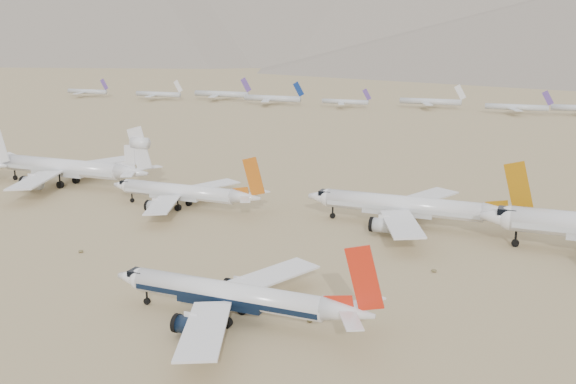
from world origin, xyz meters
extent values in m
plane|color=#8B7450|center=(0.00, 0.00, 0.00)|extent=(7000.00, 7000.00, 0.00)
cylinder|color=white|center=(12.25, -2.36, 4.30)|extent=(31.60, 3.73, 3.73)
cube|color=black|center=(12.25, -2.36, 3.83)|extent=(30.97, 3.79, 0.84)
sphere|color=white|center=(-3.55, -2.36, 4.30)|extent=(3.73, 3.73, 3.73)
cube|color=black|center=(-4.11, -2.36, 5.32)|extent=(2.61, 2.43, 0.93)
cone|color=white|center=(31.78, -2.36, 4.58)|extent=(7.90, 3.73, 3.73)
cube|color=white|center=(14.69, -13.45, 3.64)|extent=(12.20, 19.23, 0.58)
cube|color=white|center=(33.32, -5.99, 5.04)|extent=(5.02, 6.56, 0.22)
cylinder|color=black|center=(10.50, -10.13, 1.96)|extent=(4.39, 2.69, 2.69)
cube|color=white|center=(14.69, 8.72, 3.64)|extent=(12.20, 19.23, 0.58)
cube|color=white|center=(33.32, 1.27, 5.04)|extent=(5.02, 6.56, 0.22)
cylinder|color=black|center=(10.50, 5.40, 1.96)|extent=(4.39, 2.69, 2.69)
cube|color=red|center=(33.98, -2.36, 10.02)|extent=(5.99, 0.30, 9.87)
cylinder|color=black|center=(-2.61, -2.36, 0.56)|extent=(1.12, 0.47, 1.12)
cylinder|color=black|center=(13.57, -4.98, 0.78)|extent=(1.57, 0.93, 1.57)
cylinder|color=black|center=(13.57, 0.25, 0.78)|extent=(1.57, 0.93, 1.57)
sphere|color=white|center=(49.74, 52.63, 6.08)|extent=(5.29, 5.29, 5.29)
cube|color=black|center=(48.95, 52.63, 7.54)|extent=(3.70, 3.44, 1.32)
cylinder|color=black|center=(51.07, 52.63, 0.79)|extent=(1.59, 0.66, 1.59)
cylinder|color=white|center=(25.67, 58.58, 5.05)|extent=(36.16, 4.39, 4.39)
cube|color=silver|center=(25.67, 58.58, 4.50)|extent=(35.43, 4.46, 0.99)
sphere|color=white|center=(7.59, 58.58, 5.05)|extent=(4.39, 4.39, 4.39)
cube|color=black|center=(6.93, 58.58, 6.26)|extent=(3.08, 2.86, 1.10)
cone|color=white|center=(48.01, 58.58, 5.38)|extent=(9.04, 4.39, 4.39)
cube|color=white|center=(28.46, 45.83, 4.28)|extent=(13.96, 22.00, 0.68)
cube|color=white|center=(49.77, 54.40, 5.93)|extent=(5.74, 7.50, 0.26)
cylinder|color=silver|center=(23.66, 49.63, 2.30)|extent=(5.02, 3.16, 3.16)
cube|color=white|center=(28.46, 71.32, 4.28)|extent=(13.96, 22.00, 0.68)
cube|color=white|center=(49.77, 62.75, 5.93)|extent=(5.74, 7.50, 0.26)
cylinder|color=silver|center=(23.66, 67.52, 2.30)|extent=(5.02, 3.16, 3.16)
cube|color=#B4730C|center=(50.52, 58.58, 11.64)|extent=(6.85, 0.35, 11.29)
cylinder|color=black|center=(8.69, 58.58, 0.66)|extent=(1.32, 0.55, 1.32)
cylinder|color=black|center=(27.17, 55.50, 0.92)|extent=(1.85, 1.10, 1.85)
cylinder|color=black|center=(27.17, 61.65, 0.92)|extent=(1.85, 1.10, 1.85)
cylinder|color=white|center=(-31.01, 52.70, 4.38)|extent=(31.13, 3.80, 3.80)
cube|color=silver|center=(-31.01, 52.70, 3.90)|extent=(30.51, 3.86, 0.86)
sphere|color=white|center=(-46.57, 52.70, 4.38)|extent=(3.80, 3.80, 3.80)
cube|color=black|center=(-47.14, 52.70, 5.42)|extent=(2.66, 2.47, 0.95)
cone|color=white|center=(-11.77, 52.70, 4.66)|extent=(7.78, 3.80, 3.80)
cube|color=white|center=(-28.60, 41.72, 3.71)|extent=(12.02, 18.94, 0.59)
cube|color=white|center=(-10.26, 49.10, 5.14)|extent=(4.94, 6.46, 0.23)
cylinder|color=silver|center=(-32.74, 44.98, 1.99)|extent=(4.32, 2.74, 2.74)
cube|color=white|center=(-28.60, 63.68, 3.71)|extent=(12.02, 18.94, 0.59)
cube|color=white|center=(-10.26, 56.29, 5.14)|extent=(4.94, 6.46, 0.23)
cylinder|color=silver|center=(-32.74, 60.41, 1.99)|extent=(4.32, 2.74, 2.74)
cube|color=#C05C13|center=(-9.61, 52.70, 10.06)|extent=(5.90, 0.30, 9.72)
cylinder|color=black|center=(-45.62, 52.70, 0.57)|extent=(1.14, 0.48, 1.14)
cylinder|color=black|center=(-29.71, 50.03, 0.80)|extent=(1.60, 0.95, 1.60)
cylinder|color=black|center=(-29.71, 55.36, 0.80)|extent=(1.60, 0.95, 1.60)
cylinder|color=white|center=(-76.79, 61.90, 5.55)|extent=(40.33, 4.83, 4.83)
cube|color=silver|center=(-76.79, 61.90, 4.95)|extent=(39.52, 4.90, 1.09)
sphere|color=white|center=(-96.95, 61.90, 5.55)|extent=(4.83, 4.83, 4.83)
cube|color=black|center=(-97.68, 61.90, 6.88)|extent=(3.38, 3.14, 1.21)
cone|color=white|center=(-51.86, 61.90, 5.92)|extent=(10.08, 4.83, 4.83)
cube|color=white|center=(-73.68, 47.72, 4.71)|extent=(15.58, 24.54, 0.75)
cube|color=white|center=(-49.90, 57.26, 6.52)|extent=(6.40, 8.37, 0.29)
cylinder|color=silver|center=(-79.03, 51.96, 2.53)|extent=(5.60, 3.48, 3.48)
cube|color=white|center=(-73.68, 76.08, 4.71)|extent=(15.58, 24.54, 0.75)
cube|color=white|center=(-49.90, 66.55, 6.52)|extent=(6.40, 8.37, 0.29)
cylinder|color=silver|center=(-79.03, 71.84, 2.53)|extent=(5.60, 3.48, 3.48)
cube|color=white|center=(-49.06, 61.90, 12.88)|extent=(7.64, 0.39, 12.59)
cylinder|color=white|center=(-48.78, 61.90, 14.44)|extent=(5.04, 3.13, 3.13)
cylinder|color=black|center=(-95.75, 61.90, 0.72)|extent=(1.45, 0.60, 1.45)
cylinder|color=black|center=(-75.11, 58.52, 1.01)|extent=(2.03, 1.21, 2.03)
cylinder|color=black|center=(-75.11, 65.28, 1.01)|extent=(2.03, 1.21, 2.03)
cube|color=white|center=(-97.72, 62.36, 5.59)|extent=(5.35, 6.99, 0.25)
cube|color=white|center=(-97.02, 58.47, 10.91)|extent=(6.38, 0.33, 10.52)
cylinder|color=silver|center=(-268.24, 303.33, 4.09)|extent=(34.23, 3.38, 3.38)
cube|color=#5B3E93|center=(-252.13, 303.33, 9.81)|extent=(6.82, 0.34, 8.59)
cube|color=silver|center=(-268.24, 294.47, 3.58)|extent=(9.02, 15.76, 0.34)
cube|color=silver|center=(-268.24, 312.19, 3.58)|extent=(9.02, 15.76, 0.34)
cylinder|color=silver|center=(-205.40, 303.07, 4.16)|extent=(35.68, 3.53, 3.53)
cube|color=white|center=(-188.61, 303.07, 10.12)|extent=(7.10, 0.35, 8.95)
cube|color=silver|center=(-205.40, 293.84, 3.63)|extent=(9.40, 16.42, 0.35)
cube|color=silver|center=(-205.40, 312.30, 3.63)|extent=(9.40, 16.42, 0.35)
cylinder|color=silver|center=(-162.95, 318.44, 4.45)|extent=(41.42, 4.09, 4.09)
cube|color=#5B3E93|center=(-143.46, 318.44, 11.37)|extent=(8.25, 0.41, 10.39)
cube|color=silver|center=(-162.95, 307.72, 3.83)|extent=(10.91, 19.07, 0.41)
cube|color=silver|center=(-162.95, 329.17, 3.83)|extent=(10.91, 19.07, 0.41)
cylinder|color=silver|center=(-116.29, 302.30, 4.34)|extent=(39.35, 3.89, 3.89)
cube|color=navy|center=(-97.77, 302.30, 10.92)|extent=(7.84, 0.39, 9.87)
cube|color=silver|center=(-116.29, 292.12, 3.76)|extent=(10.37, 18.12, 0.39)
cube|color=silver|center=(-116.29, 312.49, 3.76)|extent=(10.37, 18.12, 0.39)
cylinder|color=silver|center=(-66.78, 303.44, 3.88)|extent=(29.96, 2.96, 2.96)
cube|color=#5B3E93|center=(-52.68, 303.44, 8.88)|extent=(5.97, 0.30, 7.51)
cube|color=silver|center=(-66.78, 295.69, 3.44)|extent=(7.89, 13.79, 0.30)
cube|color=silver|center=(-66.78, 311.19, 3.44)|extent=(7.89, 13.79, 0.30)
cylinder|color=silver|center=(-16.70, 321.24, 4.28)|extent=(38.04, 3.76, 3.76)
cube|color=white|center=(1.20, 321.24, 10.63)|extent=(7.58, 0.38, 9.54)
cube|color=silver|center=(-16.70, 311.40, 3.72)|extent=(10.02, 17.51, 0.38)
cube|color=silver|center=(-16.70, 331.09, 3.72)|extent=(10.02, 17.51, 0.38)
cylinder|color=silver|center=(35.06, 308.04, 4.12)|extent=(34.71, 3.43, 3.43)
cube|color=#5B3E93|center=(51.39, 308.04, 9.91)|extent=(6.91, 0.34, 8.71)
cube|color=silver|center=(35.06, 299.05, 3.60)|extent=(9.15, 15.98, 0.34)
cube|color=silver|center=(35.06, 317.02, 3.60)|extent=(9.15, 15.98, 0.34)
cone|color=slate|center=(-700.00, 1100.00, 47.50)|extent=(855.00, 855.00, 95.00)
ellipsoid|color=brown|center=(-30.40, 14.40, 0.29)|extent=(0.98, 0.98, 0.54)
ellipsoid|color=brown|center=(24.40, 1.60, 0.25)|extent=(0.84, 0.84, 0.46)
ellipsoid|color=brown|center=(38.10, 30.90, 0.29)|extent=(0.98, 0.98, 0.54)
camera|label=1|loc=(56.56, -83.80, 42.45)|focal=40.00mm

